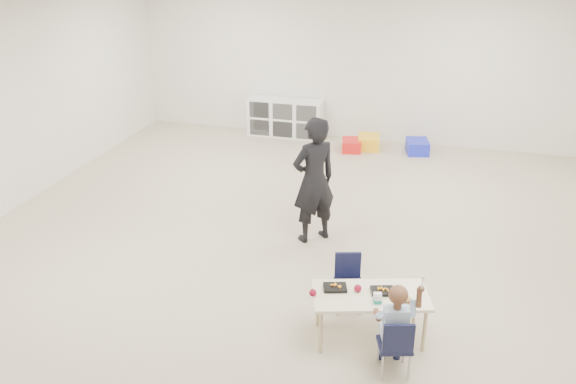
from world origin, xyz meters
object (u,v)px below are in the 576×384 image
(adult, at_px, (314,180))
(chair_near, at_px, (395,344))
(cubby_shelf, at_px, (285,118))
(child, at_px, (396,328))
(table, at_px, (369,316))

(adult, bearing_deg, chair_near, 75.49)
(cubby_shelf, xyz_separation_m, adult, (1.46, -3.89, 0.45))
(adult, bearing_deg, child, 75.49)
(cubby_shelf, relative_size, adult, 0.87)
(chair_near, bearing_deg, cubby_shelf, 97.47)
(table, height_order, chair_near, chair_near)
(table, distance_m, child, 0.56)
(table, xyz_separation_m, child, (0.28, -0.43, 0.22))
(chair_near, bearing_deg, table, 107.01)
(cubby_shelf, height_order, adult, adult)
(table, height_order, cubby_shelf, cubby_shelf)
(table, bearing_deg, cubby_shelf, 96.69)
(table, relative_size, chair_near, 2.00)
(chair_near, relative_size, cubby_shelf, 0.43)
(child, xyz_separation_m, adult, (-1.27, 2.26, 0.33))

